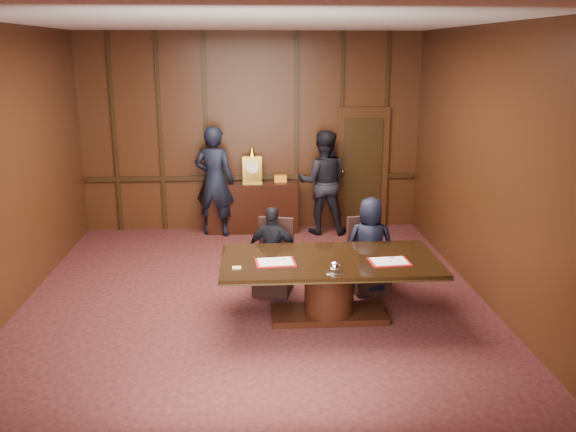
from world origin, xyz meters
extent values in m
plane|color=black|center=(0.00, 0.00, 0.00)|extent=(7.00, 7.00, 0.00)
plane|color=silver|center=(0.00, 0.00, 3.50)|extent=(7.00, 7.00, 0.00)
cube|color=black|center=(0.00, 3.50, 1.75)|extent=(6.00, 0.04, 3.50)
cube|color=black|center=(0.00, -3.50, 1.75)|extent=(6.00, 0.04, 3.50)
cube|color=black|center=(-3.00, 0.00, 1.75)|extent=(0.04, 7.00, 3.50)
cube|color=black|center=(3.00, 0.00, 1.75)|extent=(0.04, 7.00, 3.50)
cube|color=black|center=(0.00, 3.47, 0.95)|extent=(5.90, 0.05, 0.08)
cube|color=black|center=(2.00, 3.46, 1.10)|extent=(0.95, 0.06, 2.20)
sphere|color=gold|center=(1.63, 3.39, 1.05)|extent=(0.08, 0.08, 0.08)
cube|color=black|center=(0.00, 3.26, 0.45)|extent=(1.60, 0.45, 0.90)
cube|color=black|center=(-0.70, 3.26, 0.03)|extent=(0.12, 0.40, 0.06)
cube|color=black|center=(0.70, 3.26, 0.03)|extent=(0.12, 0.40, 0.06)
cube|color=gold|center=(0.00, 3.26, 1.14)|extent=(0.34, 0.18, 0.48)
cylinder|color=white|center=(0.00, 3.16, 1.20)|extent=(0.22, 0.03, 0.22)
cone|color=gold|center=(0.00, 3.26, 1.46)|extent=(0.14, 0.14, 0.16)
cube|color=black|center=(-0.55, 3.28, 1.01)|extent=(0.18, 0.04, 0.22)
cube|color=orange|center=(0.50, 3.28, 0.96)|extent=(0.22, 0.12, 0.12)
cube|color=black|center=(0.90, -0.50, 0.04)|extent=(1.40, 0.60, 0.08)
cylinder|color=black|center=(0.90, -0.50, 0.39)|extent=(0.60, 0.60, 0.62)
cube|color=black|center=(0.90, -0.50, 0.71)|extent=(2.62, 1.32, 0.02)
cube|color=black|center=(0.90, -0.50, 0.73)|extent=(2.60, 1.30, 0.06)
cube|color=#A30F10|center=(0.24, -0.60, 0.77)|extent=(0.48, 0.37, 0.01)
cube|color=white|center=(0.24, -0.60, 0.78)|extent=(0.42, 0.31, 0.01)
cube|color=#A30F10|center=(1.59, -0.67, 0.77)|extent=(0.49, 0.37, 0.01)
cube|color=white|center=(1.59, -0.67, 0.78)|extent=(0.42, 0.31, 0.01)
cube|color=white|center=(0.90, -0.95, 0.77)|extent=(0.20, 0.14, 0.01)
ellipsoid|color=white|center=(0.90, -0.95, 0.82)|extent=(0.13, 0.13, 0.10)
cube|color=#E9CE72|center=(-0.21, -0.76, 0.77)|extent=(0.10, 0.07, 0.01)
cube|color=black|center=(0.25, 0.35, 0.23)|extent=(0.59, 0.59, 0.46)
cube|color=black|center=(0.30, 0.55, 0.72)|extent=(0.48, 0.18, 0.55)
cylinder|color=black|center=(0.05, 0.15, 0.12)|extent=(0.04, 0.04, 0.23)
cylinder|color=black|center=(0.45, 0.55, 0.12)|extent=(0.04, 0.04, 0.23)
cube|color=black|center=(1.55, 0.35, 0.23)|extent=(0.57, 0.57, 0.46)
cube|color=black|center=(1.51, 0.56, 0.72)|extent=(0.48, 0.16, 0.55)
cylinder|color=black|center=(1.35, 0.15, 0.12)|extent=(0.04, 0.04, 0.23)
cylinder|color=black|center=(1.75, 0.55, 0.12)|extent=(0.04, 0.04, 0.23)
imported|color=black|center=(0.25, 0.30, 0.60)|extent=(0.76, 0.47, 1.20)
imported|color=black|center=(1.55, 0.30, 0.66)|extent=(0.69, 0.50, 1.31)
imported|color=black|center=(-0.66, 3.10, 0.97)|extent=(0.81, 0.65, 1.94)
imported|color=black|center=(1.24, 3.10, 0.92)|extent=(0.97, 0.80, 1.84)
camera|label=1|loc=(-0.03, -7.36, 3.18)|focal=38.00mm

